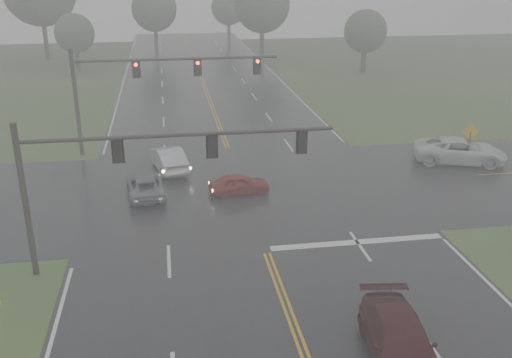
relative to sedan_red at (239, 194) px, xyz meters
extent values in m
cube|color=black|center=(0.30, -1.41, 0.00)|extent=(18.00, 160.00, 0.02)
cube|color=black|center=(0.30, 0.59, 0.00)|extent=(120.00, 14.00, 0.02)
cube|color=silver|center=(4.80, -7.01, 0.00)|extent=(8.50, 0.50, 0.01)
imported|color=maroon|center=(0.00, 0.00, 0.00)|extent=(3.60, 1.65, 1.19)
imported|color=#B7B9BF|center=(-3.96, 4.69, 0.00)|extent=(2.56, 4.87, 1.53)
imported|color=slate|center=(-5.37, 0.61, 0.00)|extent=(2.44, 4.53, 1.21)
imported|color=silver|center=(15.28, 3.06, 0.00)|extent=(6.53, 4.41, 1.66)
cylinder|color=black|center=(-9.90, -7.58, 3.38)|extent=(0.26, 0.26, 6.76)
cylinder|color=black|center=(-9.90, -7.58, 6.01)|extent=(0.17, 0.17, 0.75)
cylinder|color=black|center=(-3.40, -7.58, 5.96)|extent=(13.00, 0.17, 0.17)
cube|color=black|center=(-6.00, -7.58, 5.40)|extent=(0.32, 0.26, 0.99)
cube|color=black|center=(-6.00, -7.43, 5.40)|extent=(0.52, 0.03, 1.17)
cube|color=black|center=(-2.10, -7.58, 5.40)|extent=(0.32, 0.26, 0.99)
cube|color=black|center=(-2.10, -7.43, 5.40)|extent=(0.52, 0.03, 1.17)
cube|color=black|center=(1.80, -7.58, 5.40)|extent=(0.32, 0.26, 0.99)
cube|color=black|center=(1.80, -7.43, 5.40)|extent=(0.52, 0.03, 1.17)
cylinder|color=black|center=(-9.90, 8.85, 3.66)|extent=(0.28, 0.28, 7.31)
cylinder|color=black|center=(-9.90, 8.85, 6.50)|extent=(0.18, 0.18, 0.81)
cylinder|color=black|center=(-3.01, 8.85, 6.45)|extent=(13.79, 0.18, 0.18)
cube|color=black|center=(-5.76, 8.85, 5.84)|extent=(0.35, 0.28, 1.07)
cube|color=black|center=(-5.76, 9.02, 5.84)|extent=(0.56, 0.03, 1.27)
cylinder|color=#FF0C05|center=(-5.76, 8.69, 6.18)|extent=(0.22, 0.06, 0.22)
cube|color=black|center=(-1.63, 8.85, 5.84)|extent=(0.35, 0.28, 1.07)
cube|color=black|center=(-1.63, 9.02, 5.84)|extent=(0.56, 0.03, 1.27)
cylinder|color=#FF0C05|center=(-1.63, 8.69, 6.18)|extent=(0.22, 0.06, 0.22)
cube|color=black|center=(2.51, 8.85, 5.84)|extent=(0.35, 0.28, 1.07)
cube|color=black|center=(2.51, 9.02, 5.84)|extent=(0.56, 0.03, 1.27)
cylinder|color=#FF0C05|center=(2.51, 8.69, 6.18)|extent=(0.22, 0.06, 0.22)
cylinder|color=black|center=(15.63, 2.65, 1.11)|extent=(0.07, 0.07, 2.21)
cube|color=#D79E0C|center=(15.63, 2.68, 2.21)|extent=(1.16, 0.19, 1.16)
cylinder|color=#322721|center=(-14.19, 41.65, 1.32)|extent=(0.51, 0.51, 2.65)
sphere|color=#31442D|center=(-14.19, 41.65, 4.56)|extent=(4.70, 4.70, 4.70)
cylinder|color=#322721|center=(9.51, 47.58, 2.08)|extent=(0.61, 0.61, 4.16)
sphere|color=#31442D|center=(9.51, 47.58, 7.17)|extent=(7.40, 7.40, 7.40)
cylinder|color=#322721|center=(-4.80, 55.57, 1.80)|extent=(0.56, 0.56, 3.60)
sphere|color=#31442D|center=(-4.80, 55.57, 6.20)|extent=(6.40, 6.40, 6.40)
cylinder|color=#322721|center=(19.79, 35.44, 1.42)|extent=(0.62, 0.62, 2.84)
sphere|color=#31442D|center=(19.79, 35.44, 4.89)|extent=(5.05, 5.05, 5.05)
cylinder|color=#322721|center=(-19.34, 51.06, 2.66)|extent=(0.60, 0.60, 5.32)
cylinder|color=#322721|center=(7.08, 65.83, 1.59)|extent=(0.56, 0.56, 3.17)
sphere|color=#31442D|center=(7.08, 65.83, 5.46)|extent=(5.64, 5.64, 5.64)
camera|label=1|loc=(-3.93, -30.43, 12.72)|focal=40.00mm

